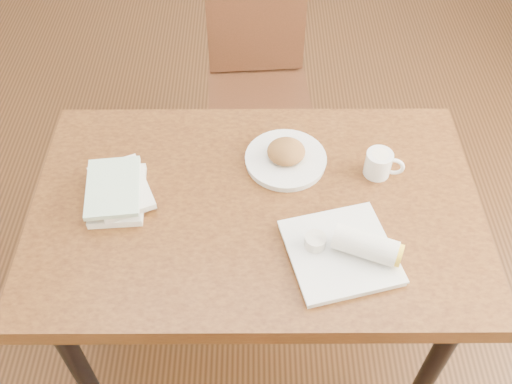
{
  "coord_description": "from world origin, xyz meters",
  "views": [
    {
      "loc": [
        -0.0,
        -1.05,
        2.04
      ],
      "look_at": [
        0.0,
        0.0,
        0.8
      ],
      "focal_mm": 40.0,
      "sensor_mm": 36.0,
      "label": 1
    }
  ],
  "objects_px": {
    "plate_scone": "(286,157)",
    "book_stack": "(118,191)",
    "coffee_mug": "(380,163)",
    "plate_burrito": "(348,250)",
    "table": "(256,220)",
    "chair_far": "(258,75)"
  },
  "relations": [
    {
      "from": "plate_scone",
      "to": "book_stack",
      "type": "height_order",
      "value": "plate_scone"
    },
    {
      "from": "coffee_mug",
      "to": "book_stack",
      "type": "bearing_deg",
      "value": -173.12
    },
    {
      "from": "plate_burrito",
      "to": "book_stack",
      "type": "bearing_deg",
      "value": 162.06
    },
    {
      "from": "coffee_mug",
      "to": "book_stack",
      "type": "xyz_separation_m",
      "value": [
        -0.77,
        -0.09,
        -0.01
      ]
    },
    {
      "from": "plate_burrito",
      "to": "table",
      "type": "bearing_deg",
      "value": 143.02
    },
    {
      "from": "coffee_mug",
      "to": "table",
      "type": "bearing_deg",
      "value": -162.38
    },
    {
      "from": "table",
      "to": "chair_far",
      "type": "bearing_deg",
      "value": 89.23
    },
    {
      "from": "coffee_mug",
      "to": "chair_far",
      "type": "bearing_deg",
      "value": 115.98
    },
    {
      "from": "table",
      "to": "book_stack",
      "type": "relative_size",
      "value": 5.02
    },
    {
      "from": "plate_burrito",
      "to": "book_stack",
      "type": "height_order",
      "value": "plate_burrito"
    },
    {
      "from": "table",
      "to": "plate_burrito",
      "type": "height_order",
      "value": "plate_burrito"
    },
    {
      "from": "plate_scone",
      "to": "book_stack",
      "type": "bearing_deg",
      "value": -164.3
    },
    {
      "from": "book_stack",
      "to": "plate_burrito",
      "type": "bearing_deg",
      "value": -17.94
    },
    {
      "from": "table",
      "to": "plate_scone",
      "type": "height_order",
      "value": "plate_scone"
    },
    {
      "from": "plate_scone",
      "to": "book_stack",
      "type": "xyz_separation_m",
      "value": [
        -0.49,
        -0.14,
        0.0
      ]
    },
    {
      "from": "chair_far",
      "to": "table",
      "type": "bearing_deg",
      "value": -90.77
    },
    {
      "from": "chair_far",
      "to": "coffee_mug",
      "type": "distance_m",
      "value": 0.86
    },
    {
      "from": "plate_scone",
      "to": "plate_burrito",
      "type": "xyz_separation_m",
      "value": [
        0.15,
        -0.35,
        0.0
      ]
    },
    {
      "from": "book_stack",
      "to": "plate_scone",
      "type": "bearing_deg",
      "value": 15.7
    },
    {
      "from": "plate_scone",
      "to": "book_stack",
      "type": "distance_m",
      "value": 0.51
    },
    {
      "from": "table",
      "to": "plate_burrito",
      "type": "bearing_deg",
      "value": -36.98
    },
    {
      "from": "chair_far",
      "to": "coffee_mug",
      "type": "xyz_separation_m",
      "value": [
        0.36,
        -0.74,
        0.24
      ]
    }
  ]
}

